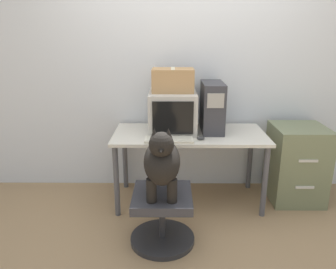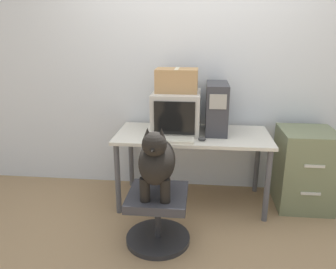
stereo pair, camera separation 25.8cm
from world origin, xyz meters
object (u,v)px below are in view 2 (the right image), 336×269
at_px(filing_cabinet, 304,169).
at_px(cardboard_box, 177,80).
at_px(keyboard, 170,140).
at_px(dog, 157,160).
at_px(pc_tower, 217,108).
at_px(crt_monitor, 177,112).
at_px(office_chair, 158,215).

xyz_separation_m(filing_cabinet, cardboard_box, (-1.23, 0.02, 0.82)).
xyz_separation_m(keyboard, dog, (-0.05, -0.47, -0.01)).
xyz_separation_m(pc_tower, filing_cabinet, (0.85, -0.04, -0.56)).
distance_m(filing_cabinet, cardboard_box, 1.47).
height_order(dog, cardboard_box, cardboard_box).
xyz_separation_m(crt_monitor, dog, (-0.08, -0.78, -0.18)).
xyz_separation_m(crt_monitor, keyboard, (-0.03, -0.31, -0.18)).
height_order(pc_tower, filing_cabinet, pc_tower).
distance_m(office_chair, cardboard_box, 1.22).
bearing_deg(office_chair, cardboard_box, 83.67).
xyz_separation_m(pc_tower, keyboard, (-0.41, -0.33, -0.22)).
bearing_deg(dog, office_chair, 90.00).
distance_m(crt_monitor, office_chair, 1.00).
distance_m(crt_monitor, keyboard, 0.36).
height_order(crt_monitor, pc_tower, pc_tower).
height_order(crt_monitor, filing_cabinet, crt_monitor).
relative_size(crt_monitor, cardboard_box, 1.28).
distance_m(office_chair, dog, 0.48).
bearing_deg(keyboard, cardboard_box, 83.82).
relative_size(pc_tower, keyboard, 1.10).
relative_size(dog, cardboard_box, 1.47).
relative_size(pc_tower, dog, 0.83).
bearing_deg(office_chair, crt_monitor, 83.64).
height_order(office_chair, cardboard_box, cardboard_box).
relative_size(pc_tower, filing_cabinet, 0.62).
relative_size(crt_monitor, office_chair, 0.95).
relative_size(keyboard, filing_cabinet, 0.56).
height_order(office_chair, dog, dog).
xyz_separation_m(pc_tower, office_chair, (-0.46, -0.77, -0.70)).
bearing_deg(keyboard, filing_cabinet, 13.21).
distance_m(pc_tower, dog, 0.95).
bearing_deg(cardboard_box, crt_monitor, -90.00).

